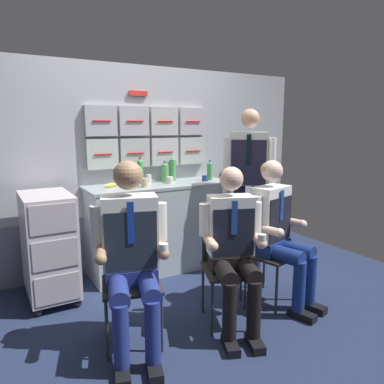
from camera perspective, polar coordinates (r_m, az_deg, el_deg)
ground at (r=3.17m, az=1.47°, el=-18.90°), size 4.80×4.80×0.04m
galley_bulkhead at (r=4.03m, az=-8.60°, el=3.57°), size 4.20×0.14×2.15m
galley_counter at (r=3.95m, az=-4.79°, el=-5.37°), size 1.55×0.53×0.92m
service_trolley at (r=3.47m, az=-21.33°, el=-7.51°), size 0.40×0.65×0.95m
folding_chair_left at (r=2.73m, az=-9.58°, el=-11.52°), size 0.50×0.50×0.84m
crew_member_left at (r=2.52m, az=-9.43°, el=-8.54°), size 0.54×0.70×1.30m
folding_chair_right at (r=2.96m, az=5.51°, el=-9.72°), size 0.52×0.52×0.84m
crew_member_right at (r=2.76m, az=6.43°, el=-7.83°), size 0.53×0.65×1.23m
folding_chair_by_counter at (r=3.32m, az=10.77°, el=-7.61°), size 0.49×0.49×0.84m
crew_member_by_counter at (r=3.19m, az=13.27°, el=-5.35°), size 0.51×0.65×1.24m
crew_member_standing at (r=3.81m, az=8.77°, el=2.35°), size 0.43×0.41×1.69m
water_bottle_clear at (r=4.14m, az=2.79°, el=3.36°), size 0.07×0.07×0.22m
water_bottle_short at (r=3.98m, az=-4.21°, el=3.11°), size 0.08×0.08×0.23m
water_bottle_tall at (r=3.89m, az=-8.04°, el=3.23°), size 0.06×0.06×0.28m
sparkling_bottle_green at (r=4.07m, az=-3.03°, el=3.59°), size 0.07×0.07×0.27m
paper_cup_blue at (r=3.88m, az=-3.43°, el=1.90°), size 0.07×0.07×0.07m
paper_cup_tan at (r=3.98m, az=-6.76°, el=2.13°), size 0.06×0.06×0.08m
coffee_cup_spare at (r=4.04m, az=2.04°, el=2.18°), size 0.07×0.07×0.06m
espresso_cup_small at (r=3.67m, az=-7.35°, el=1.48°), size 0.07×0.07×0.09m
snack_banana at (r=3.73m, az=-12.40°, el=1.06°), size 0.17×0.10×0.04m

